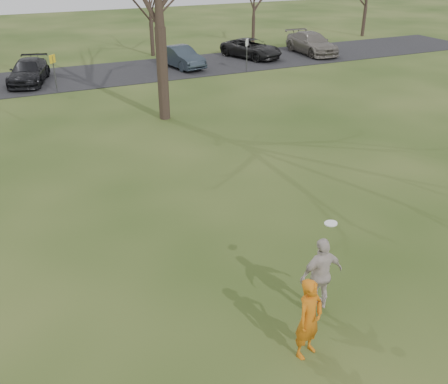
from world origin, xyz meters
The scene contains 11 objects.
ground centered at (0.00, 0.00, 0.00)m, with size 120.00×120.00×0.00m, color #1E380F.
parking_strip centered at (0.00, 25.00, 0.02)m, with size 62.00×6.50×0.04m, color black.
player_defender centered at (-0.31, -0.61, 0.90)m, with size 0.65×0.43×1.79m, color #C76410.
car_3 centered at (-3.17, 24.72, 0.71)m, with size 1.87×4.59×1.33m, color black.
car_5 centered at (6.47, 24.78, 0.73)m, with size 1.47×4.20×1.39m, color #28323C.
car_6 centered at (12.25, 25.59, 0.70)m, with size 2.20×4.77×1.32m, color black.
car_7 centered at (17.08, 25.02, 0.80)m, with size 2.13×5.24×1.52m, color slate.
catching_play centered at (0.61, 0.32, 1.05)m, with size 1.05×0.44×2.13m.
sign_yellow centered at (-2.00, 22.00, 1.45)m, with size 0.35×0.35×2.08m.
sign_white centered at (10.00, 22.00, 1.45)m, with size 0.35×0.35×2.08m.
small_tree_row centered at (4.38, 30.06, 3.89)m, with size 55.00×5.90×8.50m.
Camera 1 is at (-4.96, -6.66, 7.44)m, focal length 39.34 mm.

